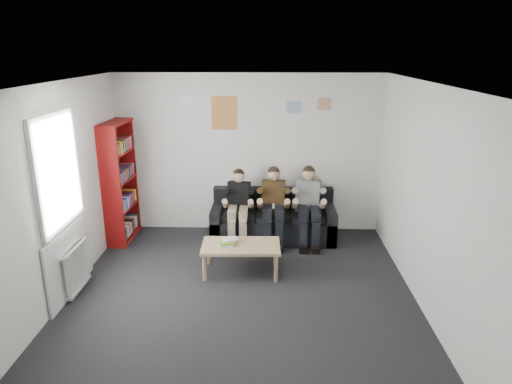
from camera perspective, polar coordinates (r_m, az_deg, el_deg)
room_shell at (r=5.38m, az=-2.15°, el=-1.24°), size 5.00×5.00×5.00m
sofa at (r=7.72m, az=2.14°, el=-3.68°), size 2.05×0.84×0.79m
bookshelf at (r=7.78m, az=-16.56°, el=1.23°), size 0.30×0.89×1.98m
coffee_table at (r=6.48m, az=-1.89°, el=-7.01°), size 1.10×0.60×0.44m
game_cases at (r=6.46m, az=-3.56°, el=-6.32°), size 0.27×0.25×0.07m
person_left at (r=7.44m, az=-2.22°, el=-1.87°), size 0.36×0.77×1.20m
person_middle at (r=7.42m, az=2.18°, el=-1.81°), size 0.38×0.81×1.24m
person_right at (r=7.45m, az=6.57°, el=-1.80°), size 0.39×0.83×1.26m
radiator at (r=6.45m, az=-21.58°, el=-8.82°), size 0.10×0.64×0.60m
window at (r=6.22m, az=-22.91°, el=-3.14°), size 0.05×1.30×2.36m
poster_large at (r=7.67m, az=-4.00°, el=9.82°), size 0.42×0.01×0.55m
poster_blue at (r=7.63m, az=4.76°, el=10.52°), size 0.25×0.01×0.20m
poster_pink at (r=7.67m, az=8.56°, el=10.80°), size 0.22×0.01×0.18m
poster_sign at (r=7.73m, az=-8.55°, el=11.23°), size 0.20×0.01×0.14m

